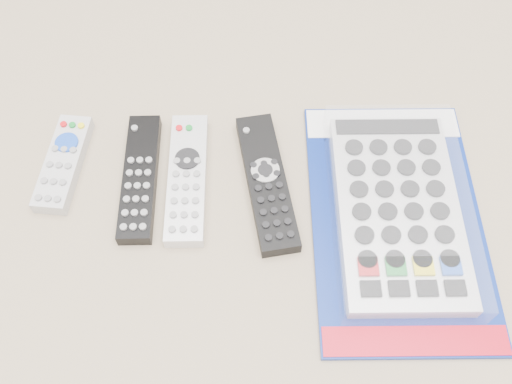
{
  "coord_description": "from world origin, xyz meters",
  "views": [
    {
      "loc": [
        0.01,
        -0.36,
        0.63
      ],
      "look_at": [
        0.01,
        0.01,
        0.01
      ],
      "focal_mm": 40.0,
      "sensor_mm": 36.0,
      "label": 1
    }
  ],
  "objects_px": {
    "remote_slim_black": "(140,178)",
    "jumbo_remote_packaged": "(398,209)",
    "remote_large_black": "(267,182)",
    "remote_small_grey": "(63,163)",
    "remote_silver_dvd": "(187,178)"
  },
  "relations": [
    {
      "from": "remote_slim_black",
      "to": "jumbo_remote_packaged",
      "type": "height_order",
      "value": "jumbo_remote_packaged"
    },
    {
      "from": "remote_large_black",
      "to": "remote_slim_black",
      "type": "bearing_deg",
      "value": 167.59
    },
    {
      "from": "remote_small_grey",
      "to": "remote_large_black",
      "type": "bearing_deg",
      "value": -0.57
    },
    {
      "from": "remote_slim_black",
      "to": "jumbo_remote_packaged",
      "type": "relative_size",
      "value": 0.54
    },
    {
      "from": "remote_small_grey",
      "to": "remote_silver_dvd",
      "type": "xyz_separation_m",
      "value": [
        0.16,
        -0.02,
        -0.0
      ]
    },
    {
      "from": "remote_small_grey",
      "to": "remote_large_black",
      "type": "xyz_separation_m",
      "value": [
        0.27,
        -0.03,
        0.0
      ]
    },
    {
      "from": "remote_silver_dvd",
      "to": "jumbo_remote_packaged",
      "type": "bearing_deg",
      "value": -11.62
    },
    {
      "from": "remote_silver_dvd",
      "to": "jumbo_remote_packaged",
      "type": "height_order",
      "value": "jumbo_remote_packaged"
    },
    {
      "from": "remote_small_grey",
      "to": "remote_slim_black",
      "type": "xyz_separation_m",
      "value": [
        0.1,
        -0.02,
        -0.0
      ]
    },
    {
      "from": "jumbo_remote_packaged",
      "to": "remote_slim_black",
      "type": "bearing_deg",
      "value": 170.43
    },
    {
      "from": "remote_small_grey",
      "to": "jumbo_remote_packaged",
      "type": "distance_m",
      "value": 0.43
    },
    {
      "from": "remote_slim_black",
      "to": "remote_silver_dvd",
      "type": "bearing_deg",
      "value": -2.38
    },
    {
      "from": "remote_slim_black",
      "to": "remote_silver_dvd",
      "type": "relative_size",
      "value": 0.98
    },
    {
      "from": "remote_large_black",
      "to": "jumbo_remote_packaged",
      "type": "bearing_deg",
      "value": -25.39
    },
    {
      "from": "remote_small_grey",
      "to": "remote_slim_black",
      "type": "relative_size",
      "value": 0.79
    }
  ]
}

